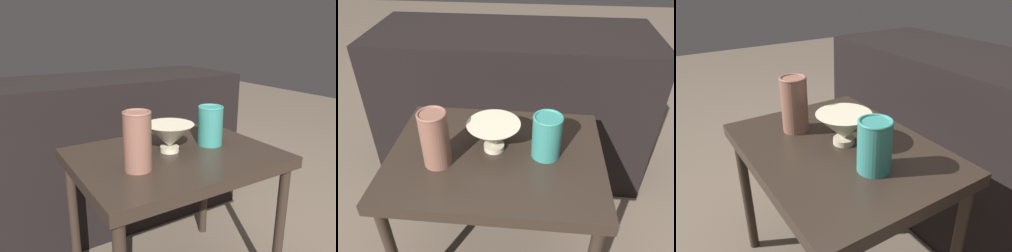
{
  "view_description": "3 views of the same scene",
  "coord_description": "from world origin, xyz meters",
  "views": [
    {
      "loc": [
        -0.58,
        -0.9,
        0.96
      ],
      "look_at": [
        -0.01,
        0.03,
        0.64
      ],
      "focal_mm": 35.0,
      "sensor_mm": 36.0,
      "label": 1
    },
    {
      "loc": [
        0.11,
        -0.82,
        1.23
      ],
      "look_at": [
        0.03,
        0.02,
        0.65
      ],
      "focal_mm": 35.0,
      "sensor_mm": 36.0,
      "label": 2
    },
    {
      "loc": [
        0.74,
        -0.46,
        1.04
      ],
      "look_at": [
        0.01,
        0.01,
        0.62
      ],
      "focal_mm": 35.0,
      "sensor_mm": 36.0,
      "label": 3
    }
  ],
  "objects": [
    {
      "name": "couch_backdrop",
      "position": [
        0.0,
        0.63,
        0.37
      ],
      "size": [
        1.3,
        0.5,
        0.74
      ],
      "color": "black",
      "rests_on": "ground_plane"
    },
    {
      "name": "table",
      "position": [
        0.0,
        0.0,
        0.49
      ],
      "size": [
        0.69,
        0.52,
        0.55
      ],
      "color": "#2D231C",
      "rests_on": "ground_plane"
    },
    {
      "name": "vase_textured_left",
      "position": [
        -0.17,
        -0.06,
        0.65
      ],
      "size": [
        0.09,
        0.09,
        0.18
      ],
      "color": "brown",
      "rests_on": "table"
    },
    {
      "name": "bowl",
      "position": [
        -0.01,
        0.02,
        0.61
      ],
      "size": [
        0.17,
        0.17,
        0.1
      ],
      "color": "beige",
      "rests_on": "table"
    },
    {
      "name": "vase_colorful_right",
      "position": [
        0.16,
        0.01,
        0.63
      ],
      "size": [
        0.09,
        0.09,
        0.15
      ],
      "color": "teal",
      "rests_on": "table"
    }
  ]
}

